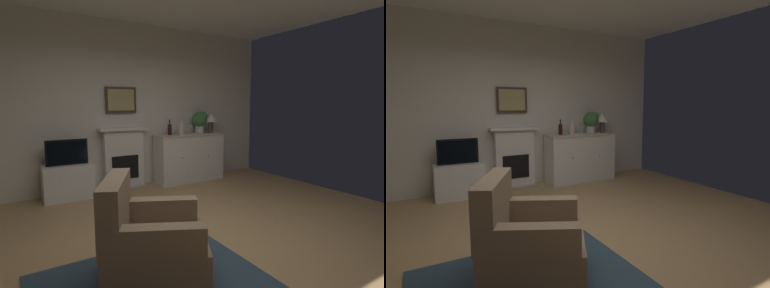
% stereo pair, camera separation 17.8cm
% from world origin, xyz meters
% --- Properties ---
extents(ground_plane, '(6.26, 5.59, 0.10)m').
position_xyz_m(ground_plane, '(0.00, 0.00, -0.05)').
color(ground_plane, tan).
rests_on(ground_plane, ground).
extents(wall_rear, '(6.26, 0.06, 2.94)m').
position_xyz_m(wall_rear, '(0.00, 2.76, 1.47)').
color(wall_rear, silver).
rests_on(wall_rear, ground_plane).
extents(area_rug, '(1.87, 1.53, 0.02)m').
position_xyz_m(area_rug, '(-0.78, -0.42, 0.01)').
color(area_rug, '#2D4251').
rests_on(area_rug, ground_plane).
extents(fireplace_unit, '(0.87, 0.30, 1.10)m').
position_xyz_m(fireplace_unit, '(0.03, 2.64, 0.55)').
color(fireplace_unit, white).
rests_on(fireplace_unit, ground_plane).
extents(framed_picture, '(0.55, 0.04, 0.45)m').
position_xyz_m(framed_picture, '(0.03, 2.68, 1.58)').
color(framed_picture, '#473323').
extents(sideboard_cabinet, '(1.38, 0.49, 0.93)m').
position_xyz_m(sideboard_cabinet, '(1.30, 2.46, 0.47)').
color(sideboard_cabinet, white).
rests_on(sideboard_cabinet, ground_plane).
extents(table_lamp, '(0.26, 0.26, 0.40)m').
position_xyz_m(table_lamp, '(1.82, 2.46, 1.21)').
color(table_lamp, '#4C4742').
rests_on(table_lamp, sideboard_cabinet).
extents(wine_bottle, '(0.08, 0.08, 0.29)m').
position_xyz_m(wine_bottle, '(0.90, 2.51, 1.04)').
color(wine_bottle, '#331419').
rests_on(wine_bottle, sideboard_cabinet).
extents(wine_glass_left, '(0.07, 0.07, 0.16)m').
position_xyz_m(wine_glass_left, '(1.24, 2.40, 1.05)').
color(wine_glass_left, silver).
rests_on(wine_glass_left, sideboard_cabinet).
extents(wine_glass_center, '(0.07, 0.07, 0.16)m').
position_xyz_m(wine_glass_center, '(1.35, 2.45, 1.05)').
color(wine_glass_center, silver).
rests_on(wine_glass_center, sideboard_cabinet).
extents(vase_decorative, '(0.11, 0.11, 0.28)m').
position_xyz_m(vase_decorative, '(1.10, 2.41, 1.07)').
color(vase_decorative, beige).
rests_on(vase_decorative, sideboard_cabinet).
extents(tv_cabinet, '(0.75, 0.42, 0.56)m').
position_xyz_m(tv_cabinet, '(-0.95, 2.47, 0.28)').
color(tv_cabinet, white).
rests_on(tv_cabinet, ground_plane).
extents(tv_set, '(0.62, 0.07, 0.40)m').
position_xyz_m(tv_set, '(-0.95, 2.45, 0.76)').
color(tv_set, black).
rests_on(tv_set, tv_cabinet).
extents(potted_plant_small, '(0.30, 0.30, 0.43)m').
position_xyz_m(potted_plant_small, '(1.58, 2.50, 1.19)').
color(potted_plant_small, beige).
rests_on(potted_plant_small, sideboard_cabinet).
extents(armchair, '(1.06, 1.04, 0.92)m').
position_xyz_m(armchair, '(-0.79, -0.34, 0.38)').
color(armchair, '#8C7259').
rests_on(armchair, ground_plane).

